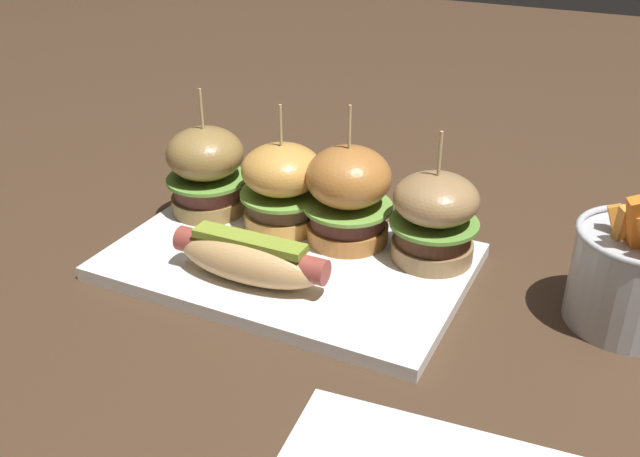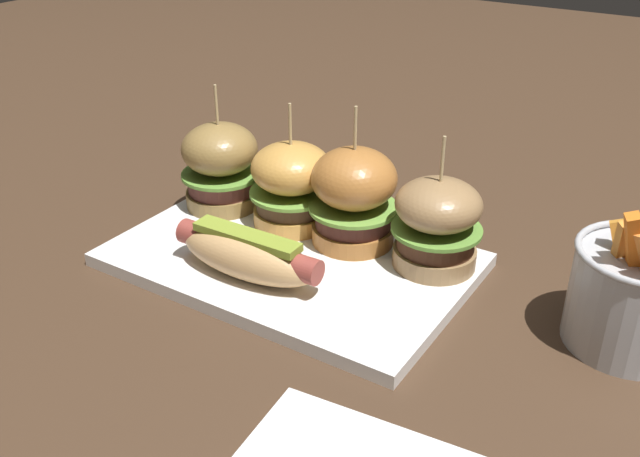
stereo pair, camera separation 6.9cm
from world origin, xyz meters
TOP-DOWN VIEW (x-y plane):
  - ground_plane at (0.00, 0.00)m, footprint 3.00×3.00m
  - platter_main at (0.00, 0.00)m, footprint 0.36×0.23m
  - hot_dog at (-0.01, -0.06)m, footprint 0.16×0.06m
  - slider_far_left at (-0.13, 0.05)m, footprint 0.09×0.09m
  - slider_center_left at (-0.04, 0.06)m, footprint 0.09×0.09m
  - slider_center_right at (0.04, 0.06)m, footprint 0.09×0.09m
  - slider_far_right at (0.13, 0.06)m, footprint 0.09×0.09m
  - fries_bucket at (0.32, 0.05)m, footprint 0.11×0.11m

SIDE VIEW (x-z plane):
  - ground_plane at x=0.00m, z-range 0.00..0.00m
  - platter_main at x=0.00m, z-range 0.00..0.01m
  - hot_dog at x=-0.01m, z-range 0.02..0.06m
  - fries_bucket at x=0.32m, z-range -0.02..0.12m
  - slider_far_right at x=0.13m, z-range -0.01..0.13m
  - slider_center_left at x=-0.04m, z-range -0.01..0.13m
  - slider_far_left at x=-0.13m, z-range -0.01..0.14m
  - slider_center_right at x=0.04m, z-range -0.01..0.14m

